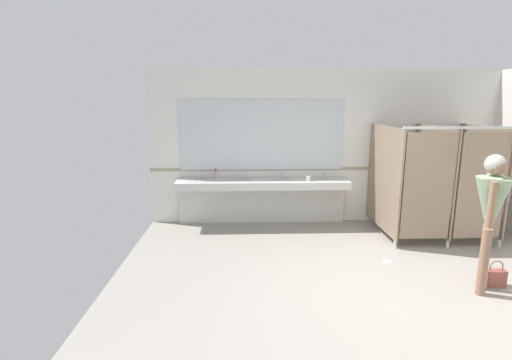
# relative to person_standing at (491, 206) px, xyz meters

# --- Properties ---
(ground_plane) EXTENTS (6.96, 6.38, 0.10)m
(ground_plane) POSITION_rel_person_standing_xyz_m (-1.27, 0.06, -1.16)
(ground_plane) COLOR gray
(wall_back) EXTENTS (6.96, 0.12, 2.91)m
(wall_back) POSITION_rel_person_standing_xyz_m (-1.27, 3.01, 0.35)
(wall_back) COLOR silver
(wall_back) RESTS_ON ground_plane
(wall_back_tile_band) EXTENTS (6.96, 0.01, 0.06)m
(wall_back_tile_band) POSITION_rel_person_standing_xyz_m (-1.27, 2.95, -0.06)
(wall_back_tile_band) COLOR #9E937F
(wall_back_tile_band) RESTS_ON wall_back
(vanity_counter) EXTENTS (3.22, 0.56, 1.01)m
(vanity_counter) POSITION_rel_person_standing_xyz_m (-2.60, 2.74, -0.45)
(vanity_counter) COLOR silver
(vanity_counter) RESTS_ON ground_plane
(mirror_panel) EXTENTS (3.12, 0.02, 1.32)m
(mirror_panel) POSITION_rel_person_standing_xyz_m (-2.60, 2.94, 0.60)
(mirror_panel) COLOR silver
(mirror_panel) RESTS_ON wall_back
(bathroom_stalls) EXTENTS (1.80, 1.54, 1.96)m
(bathroom_stalls) POSITION_rel_person_standing_xyz_m (0.36, 1.98, -0.08)
(bathroom_stalls) COLOR #84705B
(bathroom_stalls) RESTS_ON ground_plane
(person_standing) EXTENTS (0.55, 0.55, 1.73)m
(person_standing) POSITION_rel_person_standing_xyz_m (0.00, 0.00, 0.00)
(person_standing) COLOR #8C664C
(person_standing) RESTS_ON ground_plane
(handbag) EXTENTS (0.24, 0.12, 0.35)m
(handbag) POSITION_rel_person_standing_xyz_m (0.27, 0.13, -0.99)
(handbag) COLOR #934C42
(handbag) RESTS_ON ground_plane
(soap_dispenser) EXTENTS (0.07, 0.07, 0.19)m
(soap_dispenser) POSITION_rel_person_standing_xyz_m (-3.48, 2.82, -0.13)
(soap_dispenser) COLOR #D899B2
(soap_dispenser) RESTS_ON vanity_counter
(paper_cup) EXTENTS (0.07, 0.07, 0.09)m
(paper_cup) POSITION_rel_person_standing_xyz_m (-1.77, 2.52, -0.17)
(paper_cup) COLOR beige
(paper_cup) RESTS_ON vanity_counter
(floor_drain_cover) EXTENTS (0.14, 0.14, 0.01)m
(floor_drain_cover) POSITION_rel_person_standing_xyz_m (-0.84, 0.92, -1.10)
(floor_drain_cover) COLOR #B7BABF
(floor_drain_cover) RESTS_ON ground_plane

